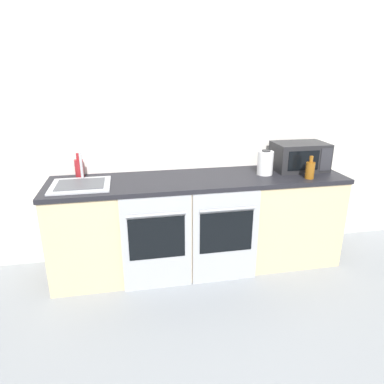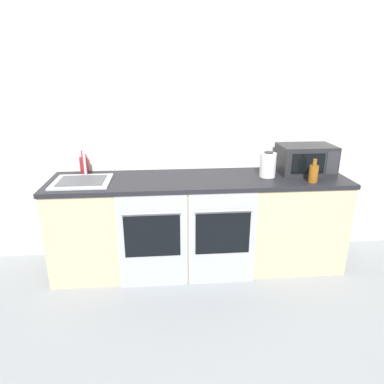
% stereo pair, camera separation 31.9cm
% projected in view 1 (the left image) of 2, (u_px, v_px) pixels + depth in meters
% --- Properties ---
extents(wall_back, '(10.00, 0.06, 2.60)m').
position_uv_depth(wall_back, '(192.00, 129.00, 3.36)').
color(wall_back, silver).
rests_on(wall_back, ground_plane).
extents(counter_back, '(2.74, 0.68, 0.90)m').
position_uv_depth(counter_back, '(199.00, 222.00, 3.31)').
color(counter_back, '#D1B789').
rests_on(counter_back, ground_plane).
extents(oven_left, '(0.60, 0.06, 0.86)m').
position_uv_depth(oven_left, '(157.00, 244.00, 2.92)').
color(oven_left, '#A8AAAF').
rests_on(oven_left, ground_plane).
extents(oven_right, '(0.60, 0.06, 0.86)m').
position_uv_depth(oven_right, '(226.00, 238.00, 3.03)').
color(oven_right, '#A8AAAF').
rests_on(oven_right, ground_plane).
extents(microwave, '(0.51, 0.35, 0.27)m').
position_uv_depth(microwave, '(299.00, 156.00, 3.39)').
color(microwave, '#232326').
rests_on(microwave, counter_back).
extents(bottle_red, '(0.08, 0.08, 0.22)m').
position_uv_depth(bottle_red, '(79.00, 167.00, 3.18)').
color(bottle_red, maroon).
rests_on(bottle_red, counter_back).
extents(bottle_amber, '(0.08, 0.08, 0.21)m').
position_uv_depth(bottle_amber, '(310.00, 170.00, 3.12)').
color(bottle_amber, '#8C5114').
rests_on(bottle_amber, counter_back).
extents(kettle, '(0.15, 0.15, 0.23)m').
position_uv_depth(kettle, '(265.00, 163.00, 3.24)').
color(kettle, white).
rests_on(kettle, counter_back).
extents(sink, '(0.50, 0.44, 0.25)m').
position_uv_depth(sink, '(81.00, 184.00, 2.93)').
color(sink, '#B7BABF').
rests_on(sink, counter_back).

